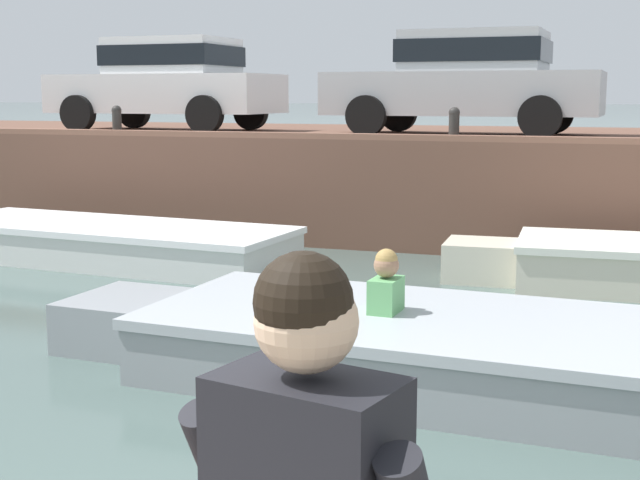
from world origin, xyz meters
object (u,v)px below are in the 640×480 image
object	(u,v)px
boat_moored_west_white	(94,242)
car_left_inner_silver	(468,79)
mooring_bollard_west	(117,119)
car_leftmost_white	(169,80)
mooring_bollard_mid	(454,123)
motorboat_passing	(450,352)

from	to	relation	value
boat_moored_west_white	car_left_inner_silver	xyz separation A→B (m)	(4.13, 3.82, 2.13)
car_left_inner_silver	mooring_bollard_west	world-z (taller)	car_left_inner_silver
car_leftmost_white	mooring_bollard_mid	bearing A→B (deg)	-18.40
mooring_bollard_west	car_left_inner_silver	bearing A→B (deg)	19.04
mooring_bollard_mid	car_leftmost_white	bearing A→B (deg)	161.60
motorboat_passing	car_left_inner_silver	xyz separation A→B (m)	(-1.21, 7.29, 2.11)
boat_moored_west_white	car_left_inner_silver	world-z (taller)	car_left_inner_silver
boat_moored_west_white	mooring_bollard_mid	distance (m)	4.99
boat_moored_west_white	motorboat_passing	bearing A→B (deg)	-33.02
car_leftmost_white	mooring_bollard_mid	xyz separation A→B (m)	(5.22, -1.74, -0.61)
boat_moored_west_white	mooring_bollard_west	distance (m)	2.73
boat_moored_west_white	car_left_inner_silver	size ratio (longest dim) A/B	1.43
car_left_inner_silver	mooring_bollard_mid	size ratio (longest dim) A/B	9.19
mooring_bollard_west	mooring_bollard_mid	size ratio (longest dim) A/B	1.00
boat_moored_west_white	mooring_bollard_mid	size ratio (longest dim) A/B	13.17
mooring_bollard_west	mooring_bollard_mid	bearing A→B (deg)	0.00
boat_moored_west_white	car_leftmost_white	distance (m)	4.47
boat_moored_west_white	car_leftmost_white	world-z (taller)	car_leftmost_white
motorboat_passing	car_left_inner_silver	size ratio (longest dim) A/B	1.52
car_left_inner_silver	mooring_bollard_mid	bearing A→B (deg)	-85.43
motorboat_passing	car_leftmost_white	size ratio (longest dim) A/B	1.61
car_leftmost_white	mooring_bollard_mid	world-z (taller)	car_leftmost_white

